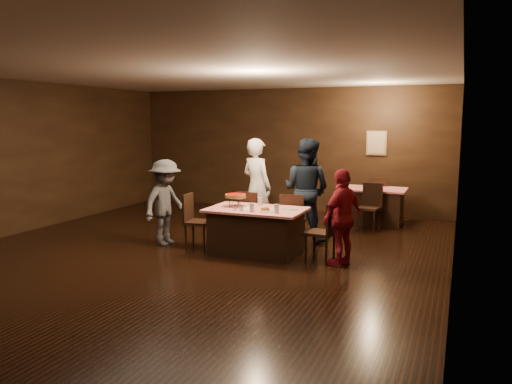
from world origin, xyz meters
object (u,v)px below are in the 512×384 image
at_px(diner_red_shirt, 343,217).
at_px(glass_back, 260,201).
at_px(back_table, 375,206).
at_px(diner_white_jacket, 257,187).
at_px(chair_far_right, 293,220).
at_px(chair_back_far, 379,198).
at_px(diner_grey_knit, 166,202).
at_px(chair_end_right, 320,232).
at_px(main_table, 256,231).
at_px(pizza_stand, 236,196).
at_px(diner_navy_hoodie, 306,190).
at_px(glass_front_right, 277,209).
at_px(plate_empty, 291,209).
at_px(glass_front_left, 252,207).
at_px(chair_far_left, 252,216).
at_px(chair_back_near, 369,207).

relative_size(diner_red_shirt, glass_back, 10.70).
height_order(back_table, glass_back, glass_back).
bearing_deg(diner_white_jacket, chair_far_right, 172.74).
distance_m(chair_back_far, diner_grey_knit, 5.03).
bearing_deg(chair_back_far, chair_end_right, 85.04).
xyz_separation_m(chair_end_right, diner_grey_knit, (-2.85, -0.02, 0.29)).
xyz_separation_m(chair_far_right, chair_back_far, (1.02, 3.13, 0.00)).
xyz_separation_m(main_table, chair_far_right, (0.40, 0.75, 0.09)).
height_order(diner_white_jacket, pizza_stand, diner_white_jacket).
height_order(back_table, chair_back_far, chair_back_far).
distance_m(main_table, diner_grey_knit, 1.79).
height_order(diner_white_jacket, glass_back, diner_white_jacket).
height_order(chair_far_right, diner_navy_hoodie, diner_navy_hoodie).
bearing_deg(diner_navy_hoodie, glass_front_right, 100.38).
bearing_deg(chair_far_right, chair_back_far, -116.80).
height_order(diner_navy_hoodie, plate_empty, diner_navy_hoodie).
bearing_deg(glass_front_right, back_table, 74.66).
distance_m(chair_end_right, plate_empty, 0.65).
bearing_deg(back_table, chair_far_right, -111.92).
height_order(main_table, chair_end_right, chair_end_right).
relative_size(diner_grey_knit, glass_front_left, 10.94).
height_order(diner_red_shirt, plate_empty, diner_red_shirt).
relative_size(chair_far_right, plate_empty, 3.80).
bearing_deg(chair_far_left, glass_front_left, 118.62).
bearing_deg(diner_navy_hoodie, chair_end_right, 128.33).
distance_m(diner_navy_hoodie, glass_back, 1.08).
bearing_deg(pizza_stand, back_table, 60.63).
relative_size(chair_back_near, diner_red_shirt, 0.63).
bearing_deg(chair_back_near, main_table, -108.97).
bearing_deg(chair_back_near, chair_far_right, -109.26).
height_order(chair_far_right, chair_back_far, same).
relative_size(diner_white_jacket, diner_red_shirt, 1.26).
height_order(pizza_stand, glass_front_right, pizza_stand).
xyz_separation_m(main_table, chair_back_near, (1.42, 2.58, 0.09)).
xyz_separation_m(plate_empty, glass_front_right, (-0.10, -0.40, 0.06)).
bearing_deg(pizza_stand, main_table, -7.13).
height_order(chair_back_far, diner_grey_knit, diner_grey_knit).
bearing_deg(glass_front_left, chair_far_right, 71.57).
distance_m(chair_far_left, diner_grey_knit, 1.58).
bearing_deg(chair_back_far, diner_grey_knit, 50.64).
relative_size(diner_navy_hoodie, diner_red_shirt, 1.27).
bearing_deg(diner_navy_hoodie, glass_front_left, 85.88).
relative_size(back_table, diner_navy_hoodie, 0.69).
xyz_separation_m(main_table, chair_end_right, (1.10, -0.00, 0.09)).
xyz_separation_m(main_table, diner_red_shirt, (1.47, -0.10, 0.36)).
xyz_separation_m(chair_back_near, glass_back, (-1.47, -2.28, 0.37)).
xyz_separation_m(main_table, glass_front_left, (0.05, -0.30, 0.46)).
distance_m(main_table, diner_white_jacket, 1.51).
bearing_deg(chair_end_right, chair_back_far, -177.85).
height_order(chair_back_far, pizza_stand, pizza_stand).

